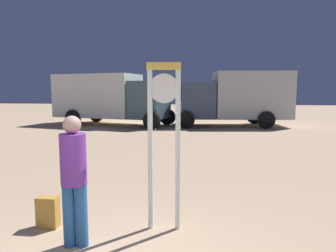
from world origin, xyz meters
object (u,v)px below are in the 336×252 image
Objects in this scene: box_truck_far at (237,97)px; person_near_clock at (74,175)px; standing_clock at (164,129)px; backpack at (48,212)px; box_truck_near at (109,97)px.

person_near_clock is at bearing -103.95° from box_truck_far.
backpack is at bearing -174.29° from standing_clock.
box_truck_far reaches higher than standing_clock.
person_near_clock is 1.07m from backpack.
standing_clock is 0.37× the size of box_truck_far.
person_near_clock is 14.14m from box_truck_far.
box_truck_near is (-3.87, 13.43, 0.66)m from person_near_clock.
person_near_clock is 13.99m from box_truck_near.
box_truck_far is (4.04, 13.24, 1.39)m from backpack.
standing_clock is 0.33× the size of box_truck_near.
standing_clock is at bearing 5.71° from backpack.
backpack is 13.43m from box_truck_near.
standing_clock is 1.34m from person_near_clock.
box_truck_near is 7.28m from box_truck_far.
box_truck_near is at bearing 111.06° from standing_clock.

